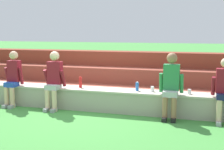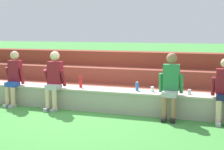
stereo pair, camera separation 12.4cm
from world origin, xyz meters
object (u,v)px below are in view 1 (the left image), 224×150
plastic_cup_right_end (152,89)px  plastic_cup_left_end (189,92)px  water_bottle_mid_right (137,86)px  water_bottle_near_left (80,82)px  person_left_of_center (54,78)px  person_center (171,84)px  person_far_left (13,77)px

plastic_cup_right_end → plastic_cup_left_end: bearing=-2.2°
water_bottle_mid_right → water_bottle_near_left: bearing=-179.8°
plastic_cup_right_end → person_left_of_center: bearing=-172.2°
person_center → plastic_cup_left_end: bearing=35.2°
person_far_left → plastic_cup_right_end: person_far_left is taller
person_left_of_center → plastic_cup_left_end: 3.16m
person_far_left → water_bottle_near_left: (1.71, 0.28, -0.10)m
water_bottle_near_left → person_far_left: bearing=-170.8°
person_left_of_center → water_bottle_mid_right: person_left_of_center is taller
person_left_of_center → person_center: person_center is taller
person_left_of_center → person_center: (2.77, 0.02, 0.01)m
water_bottle_mid_right → person_center: bearing=-20.5°
water_bottle_near_left → water_bottle_mid_right: bearing=0.2°
person_center → plastic_cup_right_end: (-0.44, 0.30, -0.20)m
water_bottle_near_left → plastic_cup_right_end: 1.77m
water_bottle_mid_right → plastic_cup_right_end: (0.36, -0.00, -0.04)m
water_bottle_mid_right → plastic_cup_right_end: 0.36m
person_left_of_center → water_bottle_mid_right: (1.97, 0.32, -0.15)m
water_bottle_mid_right → plastic_cup_right_end: bearing=-0.1°
person_left_of_center → water_bottle_mid_right: 2.00m
person_far_left → plastic_cup_right_end: 3.49m
person_far_left → person_center: (3.92, -0.02, 0.03)m
water_bottle_mid_right → person_far_left: bearing=-174.8°
plastic_cup_left_end → water_bottle_near_left: bearing=179.4°
person_far_left → water_bottle_near_left: person_far_left is taller
person_center → plastic_cup_left_end: size_ratio=13.56×
plastic_cup_left_end → water_bottle_mid_right: bearing=178.4°
water_bottle_near_left → water_bottle_mid_right: size_ratio=1.28×
water_bottle_mid_right → plastic_cup_left_end: water_bottle_mid_right is taller
water_bottle_near_left → plastic_cup_left_end: (2.59, -0.03, -0.08)m
person_left_of_center → person_center: 2.77m
plastic_cup_right_end → plastic_cup_left_end: plastic_cup_right_end is taller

